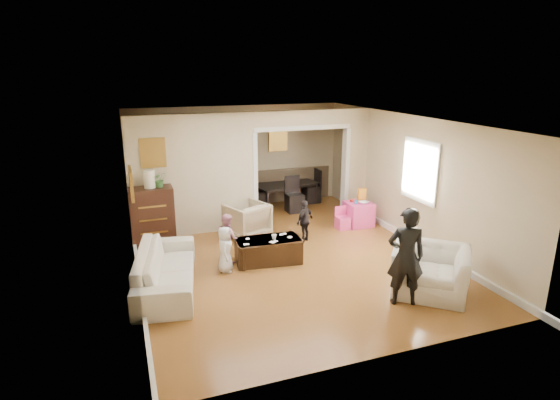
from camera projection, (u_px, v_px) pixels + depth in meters
name	position (u px, v px, depth m)	size (l,w,h in m)	color
floor	(283.00, 254.00, 8.88)	(7.00, 7.00, 0.00)	#9A5A27
partition_left	(194.00, 175.00, 9.70)	(2.75, 0.18, 2.60)	beige
partition_right	(354.00, 163.00, 10.94)	(0.55, 0.18, 2.60)	beige
partition_header	(302.00, 118.00, 10.18)	(2.22, 0.18, 0.35)	beige
window_pane	(420.00, 171.00, 8.96)	(0.03, 0.95, 1.10)	white
framed_art_partition	(153.00, 153.00, 9.19)	(0.45, 0.03, 0.55)	brown
framed_art_sofa_wall	(131.00, 183.00, 6.96)	(0.03, 0.55, 0.40)	brown
framed_art_alcove	(278.00, 140.00, 11.87)	(0.45, 0.03, 0.55)	brown
sofa	(166.00, 269.00, 7.46)	(2.27, 0.89, 0.66)	beige
armchair_back	(247.00, 220.00, 9.75)	(0.79, 0.81, 0.74)	tan
armchair_front	(430.00, 271.00, 7.28)	(1.16, 1.01, 0.75)	beige
dresser	(152.00, 216.00, 9.26)	(0.87, 0.49, 1.19)	#32180F
table_lamp	(149.00, 179.00, 9.04)	(0.22, 0.22, 0.36)	#F1E7C5
potted_plant	(160.00, 179.00, 9.12)	(0.28, 0.24, 0.31)	#3E7534
coffee_table	(268.00, 250.00, 8.49)	(1.20, 0.60, 0.45)	#331D10
coffee_cup	(274.00, 237.00, 8.40)	(0.10, 0.10, 0.09)	silver
play_table	(358.00, 214.00, 10.44)	(0.57, 0.57, 0.55)	#FF439C
cereal_box	(362.00, 195.00, 10.46)	(0.20, 0.07, 0.30)	yellow
cyan_cup	(356.00, 202.00, 10.28)	(0.08, 0.08, 0.08)	teal
toy_block	(352.00, 201.00, 10.43)	(0.08, 0.06, 0.05)	red
play_bowl	(364.00, 203.00, 10.27)	(0.22, 0.22, 0.05)	white
dining_table	(285.00, 194.00, 12.01)	(1.66, 0.93, 0.58)	black
adult_person	(406.00, 257.00, 6.82)	(0.57, 0.37, 1.55)	black
child_kneel_a	(225.00, 249.00, 8.02)	(0.41, 0.27, 0.84)	silver
child_kneel_b	(227.00, 238.00, 8.47)	(0.45, 0.35, 0.92)	#CC7F95
child_toddler	(305.00, 221.00, 9.44)	(0.52, 0.22, 0.89)	black
craft_papers	(271.00, 239.00, 8.42)	(0.98, 0.45, 0.00)	white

